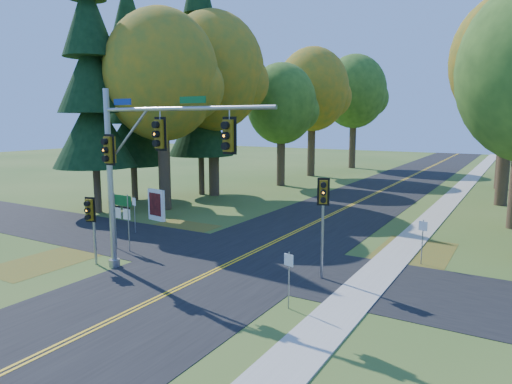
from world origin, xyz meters
The scene contains 26 objects.
ground centered at (0.00, 0.00, 0.00)m, with size 160.00×160.00×0.00m, color #31541D.
road_main centered at (0.00, 0.00, 0.01)m, with size 8.00×160.00×0.02m, color black.
road_cross centered at (0.00, 2.00, 0.01)m, with size 60.00×6.00×0.02m, color black.
centerline_left centered at (-0.10, 0.00, 0.03)m, with size 0.10×160.00×0.01m, color gold.
centerline_right centered at (0.10, 0.00, 0.03)m, with size 0.10×160.00×0.01m, color gold.
sidewalk_east centered at (6.20, 0.00, 0.03)m, with size 1.60×160.00×0.06m, color #9E998E.
leaf_patch_w_near centered at (-6.50, 4.00, 0.01)m, with size 4.00×6.00×0.00m, color brown.
leaf_patch_e centered at (6.80, 6.00, 0.01)m, with size 3.50×8.00×0.00m, color brown.
leaf_patch_w_far centered at (-7.50, -3.00, 0.01)m, with size 3.00×5.00×0.00m, color brown.
tree_w_a centered at (-11.13, 9.38, 9.49)m, with size 8.00×8.00×14.15m.
tree_w_b centered at (-11.72, 16.29, 10.37)m, with size 8.60×8.60×15.38m.
tree_w_c centered at (-9.54, 24.47, 7.94)m, with size 6.80×6.80×11.91m.
tree_w_d centered at (-10.13, 33.18, 9.78)m, with size 8.20×8.20×14.56m.
tree_e_d centered at (9.26, 32.87, 8.24)m, with size 7.00×7.00×12.32m.
tree_w_e centered at (-8.92, 44.09, 10.07)m, with size 8.40×8.40×14.97m.
pine_a centered at (-14.50, 6.00, 9.18)m, with size 5.60×5.60×19.48m.
pine_b centered at (-16.00, 11.00, 8.16)m, with size 5.60×5.60×17.31m.
pine_c centered at (-13.00, 16.00, 9.69)m, with size 5.60×5.60×20.56m.
traffic_mast centered at (-2.09, -2.04, 5.00)m, with size 8.58×0.88×7.78m.
east_signal_pole centered at (4.40, 1.23, 3.19)m, with size 0.46×0.56×4.21m.
ped_signal_pole centered at (-5.14, -2.26, 2.32)m, with size 0.48×0.57×3.12m.
route_sign_cluster centered at (-5.85, 0.18, 2.02)m, with size 1.34×0.11×2.87m.
info_kiosk centered at (-9.12, 6.13, 1.01)m, with size 1.48×0.44×2.04m.
reg_sign_e_north centered at (7.50, 5.44, 1.41)m, with size 0.39×0.10×2.06m.
reg_sign_e_south centered at (4.53, -2.03, 1.39)m, with size 0.38×0.12×2.03m.
reg_sign_w centered at (-7.88, 3.00, 1.46)m, with size 0.39×0.16×2.13m.
Camera 1 is at (11.21, -15.49, 6.49)m, focal length 32.00 mm.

